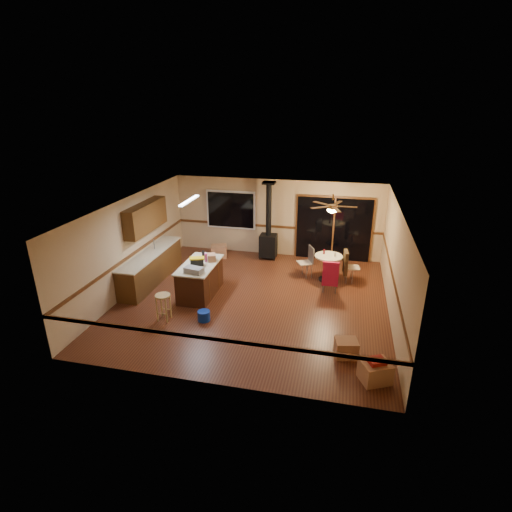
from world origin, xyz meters
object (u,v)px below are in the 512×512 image
(toolbox_grey, at_px, (194,270))
(dining_table, at_px, (328,264))
(toolbox_black, at_px, (197,262))
(box_corner_a, at_px, (375,372))
(chair_near, at_px, (330,274))
(chair_left, at_px, (308,258))
(box_under_window, at_px, (219,251))
(bar_stool, at_px, (164,307))
(chair_right, at_px, (346,263))
(box_corner_b, at_px, (346,348))
(blue_bucket, at_px, (204,316))
(wood_stove, at_px, (268,238))
(kitchen_island, at_px, (200,279))

(toolbox_grey, bearing_deg, dining_table, 34.74)
(toolbox_black, relative_size, box_corner_a, 0.64)
(chair_near, bearing_deg, toolbox_grey, -157.59)
(toolbox_black, xyz_separation_m, chair_left, (2.78, 1.95, -0.41))
(chair_left, xyz_separation_m, box_under_window, (-3.12, 0.91, -0.38))
(dining_table, xyz_separation_m, chair_left, (-0.61, 0.15, 0.06))
(toolbox_grey, xyz_separation_m, bar_stool, (-0.46, -0.92, -0.64))
(bar_stool, relative_size, chair_left, 1.24)
(chair_near, height_order, box_under_window, chair_near)
(toolbox_grey, xyz_separation_m, chair_right, (3.81, 2.31, -0.38))
(toolbox_black, distance_m, box_corner_b, 4.51)
(toolbox_grey, height_order, blue_bucket, toolbox_grey)
(toolbox_grey, height_order, chair_right, toolbox_grey)
(box_under_window, bearing_deg, chair_right, -13.63)
(bar_stool, distance_m, blue_bucket, 1.00)
(toolbox_grey, bearing_deg, chair_near, 22.41)
(chair_near, bearing_deg, dining_table, 96.81)
(dining_table, height_order, box_corner_b, dining_table)
(bar_stool, bearing_deg, chair_near, 31.01)
(chair_right, bearing_deg, box_corner_a, -81.92)
(wood_stove, bearing_deg, toolbox_black, -112.85)
(box_corner_a, bearing_deg, chair_right, 98.08)
(bar_stool, height_order, blue_bucket, bar_stool)
(blue_bucket, distance_m, box_corner_a, 4.19)
(bar_stool, bearing_deg, chair_right, 37.08)
(toolbox_black, xyz_separation_m, chair_near, (3.49, 0.92, -0.40))
(blue_bucket, bearing_deg, chair_left, 55.44)
(wood_stove, xyz_separation_m, dining_table, (2.06, -1.33, -0.20))
(chair_left, distance_m, box_corner_a, 4.93)
(toolbox_grey, distance_m, box_corner_b, 4.23)
(wood_stove, relative_size, chair_near, 3.60)
(blue_bucket, bearing_deg, toolbox_black, 115.58)
(chair_left, bearing_deg, box_corner_b, -72.77)
(wood_stove, distance_m, blue_bucket, 4.47)
(wood_stove, distance_m, box_under_window, 1.76)
(blue_bucket, height_order, chair_left, chair_left)
(kitchen_island, relative_size, toolbox_black, 4.85)
(toolbox_black, xyz_separation_m, bar_stool, (-0.37, -1.40, -0.66))
(toolbox_grey, height_order, box_under_window, toolbox_grey)
(chair_left, bearing_deg, blue_bucket, -124.56)
(dining_table, bearing_deg, chair_left, 166.34)
(toolbox_grey, xyz_separation_m, blue_bucket, (0.50, -0.75, -0.85))
(box_corner_b, bearing_deg, box_under_window, 132.03)
(box_corner_b, bearing_deg, wood_stove, 117.70)
(dining_table, xyz_separation_m, box_corner_a, (1.15, -4.44, -0.32))
(chair_left, height_order, box_corner_a, chair_left)
(kitchen_island, distance_m, chair_left, 3.33)
(kitchen_island, distance_m, box_corner_a, 5.28)
(kitchen_island, height_order, chair_near, chair_near)
(box_corner_a, distance_m, box_corner_b, 0.89)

